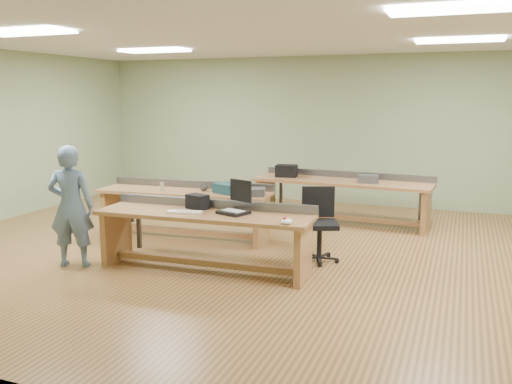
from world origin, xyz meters
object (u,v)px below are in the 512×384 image
parts_bin_teal (229,188)px  parts_bin_grey (251,192)px  person (71,206)px  task_chair (319,234)px  workbench_mid (185,203)px  workbench_back (342,191)px  mug (204,187)px  camera_bag (198,202)px  drinks_can (162,186)px  laptop_base (233,212)px  workbench_front (205,227)px

parts_bin_teal → parts_bin_grey: 0.40m
person → task_chair: person is taller
workbench_mid → parts_bin_teal: size_ratio=6.70×
workbench_back → task_chair: (0.20, -2.33, -0.20)m
parts_bin_grey → mug: parts_bin_grey is taller
workbench_back → mug: bearing=-130.3°
workbench_mid → parts_bin_grey: (1.13, -0.07, 0.25)m
camera_bag → parts_bin_teal: (-0.10, 1.21, -0.02)m
camera_bag → drinks_can: size_ratio=2.18×
parts_bin_teal → person: bearing=-127.3°
workbench_back → task_chair: 2.34m
workbench_back → parts_bin_teal: parts_bin_teal is taller
laptop_base → parts_bin_teal: (-0.65, 1.33, 0.05)m
workbench_back → drinks_can: (-2.38, -2.05, 0.25)m
parts_bin_grey → person: bearing=-135.7°
workbench_front → parts_bin_teal: parts_bin_teal is taller
parts_bin_teal → laptop_base: bearing=-63.9°
workbench_front → mug: size_ratio=21.99×
workbench_back → parts_bin_teal: (-1.33, -1.87, 0.26)m
person → drinks_can: (0.35, 1.67, 0.02)m
parts_bin_grey → drinks_can: (-1.44, -0.09, 0.01)m
drinks_can → workbench_mid: bearing=27.1°
camera_bag → task_chair: bearing=46.5°
workbench_front → person: person is taller
task_chair → camera_bag: bearing=-173.6°
workbench_mid → task_chair: task_chair is taller
parts_bin_teal → parts_bin_grey: bearing=-12.6°
camera_bag → parts_bin_grey: (0.30, 1.12, -0.04)m
camera_bag → task_chair: task_chair is taller
workbench_front → drinks_can: (-1.33, 1.18, 0.26)m
workbench_front → laptop_base: bearing=1.8°
workbench_mid → drinks_can: size_ratio=21.71×
parts_bin_teal → drinks_can: 1.06m
workbench_mid → mug: bearing=8.1°
laptop_base → drinks_can: (-1.70, 1.15, 0.04)m
workbench_front → parts_bin_teal: 1.41m
parts_bin_grey → workbench_mid: bearing=176.5°
person → laptop_base: size_ratio=4.54×
parts_bin_teal → camera_bag: bearing=-85.5°
workbench_mid → workbench_back: size_ratio=0.88×
laptop_base → camera_bag: 0.57m
workbench_front → drinks_can: bearing=135.6°
laptop_base → task_chair: 1.30m
person → camera_bag: person is taller
workbench_front → drinks_can: drinks_can is taller
workbench_back → mug: (-1.77, -1.82, 0.24)m
workbench_mid → workbench_back: (2.07, 1.89, 0.01)m
workbench_back → person: 4.61m
parts_bin_teal → parts_bin_grey: parts_bin_teal is taller
mug → drinks_can: size_ratio=1.00×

